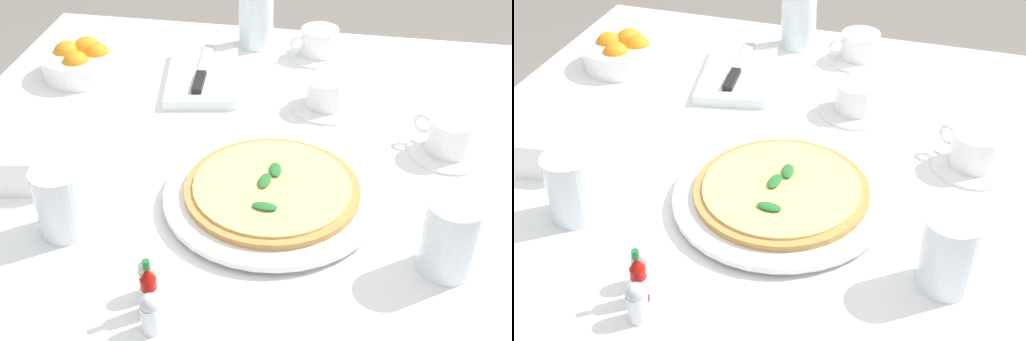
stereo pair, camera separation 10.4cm
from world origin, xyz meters
TOP-DOWN VIEW (x-y plane):
  - dining_table at (0.00, 0.00)m, footprint 1.03×1.03m
  - pizza_plate at (-0.09, -0.06)m, footprint 0.32×0.32m
  - pizza at (-0.09, -0.06)m, footprint 0.26×0.26m
  - coffee_cup_back_corner at (0.40, -0.08)m, footprint 0.13×0.13m
  - coffee_cup_near_left at (0.08, -0.33)m, footprint 0.13×0.13m
  - coffee_cup_far_left at (0.20, -0.12)m, footprint 0.13×0.13m
  - water_glass_left_edge at (0.43, 0.05)m, footprint 0.07×0.07m
  - water_glass_far_right at (-0.20, 0.21)m, footprint 0.07×0.07m
  - water_glass_right_edge at (-0.19, -0.31)m, footprint 0.07×0.07m
  - napkin_folded at (0.25, 0.12)m, footprint 0.24×0.17m
  - dinner_knife at (0.25, 0.12)m, footprint 0.20×0.04m
  - citrus_bowl at (0.24, 0.36)m, footprint 0.15×0.15m
  - hot_sauce_bottle at (-0.33, 0.05)m, footprint 0.02×0.02m
  - salt_shaker at (-0.30, 0.06)m, footprint 0.03×0.03m
  - pepper_shaker at (-0.36, 0.04)m, footprint 0.03×0.03m
  - menu_card at (-0.15, 0.30)m, footprint 0.02×0.09m

SIDE VIEW (x-z plane):
  - dining_table at x=0.00m, z-range 0.23..0.97m
  - napkin_folded at x=0.25m, z-range 0.74..0.76m
  - pizza_plate at x=-0.09m, z-range 0.74..0.76m
  - dinner_knife at x=0.25m, z-range 0.76..0.77m
  - pizza at x=-0.09m, z-range 0.76..0.78m
  - salt_shaker at x=-0.30m, z-range 0.74..0.79m
  - pepper_shaker at x=-0.36m, z-range 0.74..0.79m
  - coffee_cup_far_left at x=0.20m, z-range 0.74..0.80m
  - coffee_cup_back_corner at x=0.40m, z-range 0.74..0.80m
  - citrus_bowl at x=0.24m, z-range 0.74..0.80m
  - coffee_cup_near_left at x=0.08m, z-range 0.74..0.80m
  - menu_card at x=-0.15m, z-range 0.74..0.80m
  - hot_sauce_bottle at x=-0.33m, z-range 0.73..0.82m
  - water_glass_far_right at x=-0.20m, z-range 0.73..0.84m
  - water_glass_right_edge at x=-0.19m, z-range 0.74..0.84m
  - water_glass_left_edge at x=0.43m, z-range 0.73..0.85m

